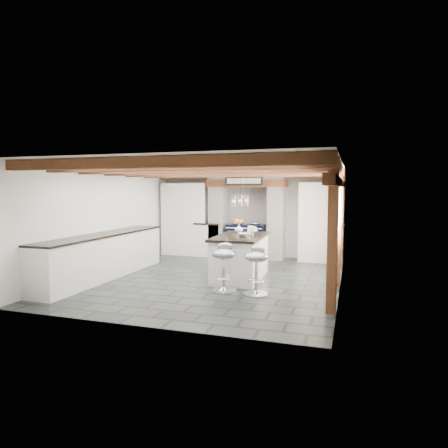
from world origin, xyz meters
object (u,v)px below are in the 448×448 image
(range_cooker, at_px, (247,240))
(bar_stool_near, at_px, (257,265))
(bar_stool_far, at_px, (224,262))
(kitchen_island, at_px, (240,256))

(range_cooker, relative_size, bar_stool_near, 1.16)
(range_cooker, xyz_separation_m, bar_stool_far, (0.52, -3.59, 0.08))
(range_cooker, height_order, kitchen_island, kitchen_island)
(bar_stool_far, bearing_deg, range_cooker, 80.68)
(range_cooker, bearing_deg, bar_stool_far, -81.78)
(bar_stool_near, bearing_deg, range_cooker, 126.13)
(range_cooker, distance_m, bar_stool_near, 3.81)
(kitchen_island, relative_size, bar_stool_far, 2.10)
(range_cooker, xyz_separation_m, kitchen_island, (0.51, -2.46, -0.01))
(kitchen_island, xyz_separation_m, bar_stool_near, (0.62, -1.17, 0.08))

